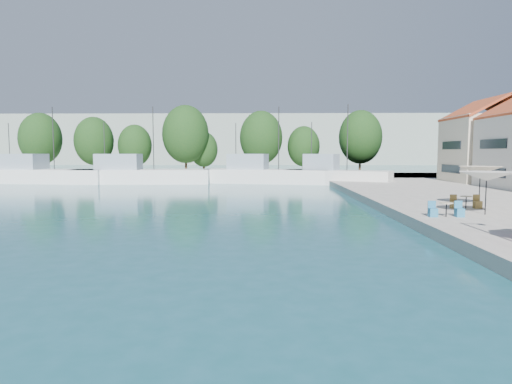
{
  "coord_description": "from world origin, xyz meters",
  "views": [
    {
      "loc": [
        -1.7,
        -2.1,
        4.02
      ],
      "look_at": [
        -2.29,
        26.0,
        1.56
      ],
      "focal_mm": 32.0,
      "sensor_mm": 36.0,
      "label": 1
    }
  ],
  "objects_px": {
    "trawler_03": "(263,175)",
    "trawler_04": "(334,176)",
    "trawler_01": "(39,175)",
    "umbrella_white": "(487,176)",
    "trawler_02": "(136,175)",
    "umbrella_cream": "(480,170)"
  },
  "relations": [
    {
      "from": "trawler_02",
      "to": "umbrella_white",
      "type": "relative_size",
      "value": 6.08
    },
    {
      "from": "trawler_04",
      "to": "umbrella_cream",
      "type": "distance_m",
      "value": 27.9
    },
    {
      "from": "umbrella_cream",
      "to": "umbrella_white",
      "type": "bearing_deg",
      "value": -110.92
    },
    {
      "from": "trawler_01",
      "to": "umbrella_cream",
      "type": "xyz_separation_m",
      "value": [
        43.25,
        -29.43,
        1.81
      ]
    },
    {
      "from": "umbrella_white",
      "to": "trawler_04",
      "type": "bearing_deg",
      "value": 96.53
    },
    {
      "from": "umbrella_cream",
      "to": "trawler_03",
      "type": "bearing_deg",
      "value": 115.15
    },
    {
      "from": "trawler_01",
      "to": "trawler_04",
      "type": "bearing_deg",
      "value": 4.09
    },
    {
      "from": "trawler_01",
      "to": "trawler_04",
      "type": "xyz_separation_m",
      "value": [
        38.03,
        -2.08,
        0.0
      ]
    },
    {
      "from": "trawler_03",
      "to": "umbrella_white",
      "type": "relative_size",
      "value": 5.68
    },
    {
      "from": "trawler_01",
      "to": "trawler_03",
      "type": "distance_m",
      "value": 29.25
    },
    {
      "from": "trawler_01",
      "to": "umbrella_white",
      "type": "bearing_deg",
      "value": -31.71
    },
    {
      "from": "trawler_02",
      "to": "trawler_01",
      "type": "bearing_deg",
      "value": 175.03
    },
    {
      "from": "trawler_01",
      "to": "umbrella_cream",
      "type": "height_order",
      "value": "trawler_01"
    },
    {
      "from": "trawler_01",
      "to": "umbrella_white",
      "type": "height_order",
      "value": "trawler_01"
    },
    {
      "from": "trawler_03",
      "to": "trawler_04",
      "type": "relative_size",
      "value": 1.26
    },
    {
      "from": "trawler_03",
      "to": "umbrella_white",
      "type": "distance_m",
      "value": 36.25
    },
    {
      "from": "trawler_04",
      "to": "umbrella_white",
      "type": "bearing_deg",
      "value": -57.56
    },
    {
      "from": "umbrella_white",
      "to": "umbrella_cream",
      "type": "relative_size",
      "value": 1.08
    },
    {
      "from": "trawler_03",
      "to": "trawler_04",
      "type": "xyz_separation_m",
      "value": [
        8.78,
        -2.47,
        0.0
      ]
    },
    {
      "from": "trawler_02",
      "to": "trawler_03",
      "type": "bearing_deg",
      "value": 0.81
    },
    {
      "from": "umbrella_white",
      "to": "trawler_01",
      "type": "bearing_deg",
      "value": 141.07
    },
    {
      "from": "trawler_01",
      "to": "trawler_03",
      "type": "relative_size",
      "value": 1.09
    }
  ]
}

